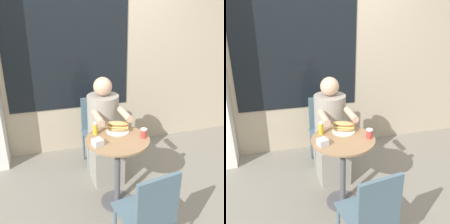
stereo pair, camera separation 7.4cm
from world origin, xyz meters
The scene contains 10 objects.
ground_plane centered at (0.00, 0.00, 0.00)m, with size 8.00×8.00×0.00m, color gray.
storefront_wall centered at (0.00, 1.30, 1.40)m, with size 8.00×0.09×2.80m.
cafe_table centered at (0.00, 0.00, 0.55)m, with size 0.61×0.61×0.76m.
diner_chair centered at (-0.01, 0.85, 0.52)m, with size 0.39×0.39×0.87m.
seated_diner centered at (0.00, 0.50, 0.53)m, with size 0.37×0.65×1.22m.
empty_chair_across centered at (0.02, -0.73, 0.52)m, with size 0.43×0.43×0.87m.
sandwich_on_plate centered at (0.05, 0.15, 0.81)m, with size 0.24×0.23×0.11m.
drink_cup centered at (0.25, -0.05, 0.80)m, with size 0.06×0.06×0.09m.
napkin_box centered at (-0.21, -0.07, 0.79)m, with size 0.11×0.11×0.06m.
condiment_bottle centered at (-0.18, 0.15, 0.83)m, with size 0.05×0.05×0.15m.
Camera 1 is at (-0.70, -2.10, 1.94)m, focal length 42.00 mm.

